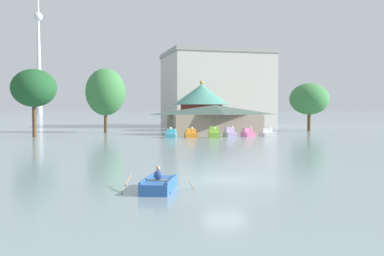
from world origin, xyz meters
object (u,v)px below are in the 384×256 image
at_px(shoreline_tree_mid, 105,92).
at_px(shoreline_tree_right, 309,99).
at_px(pedal_boat_white, 267,133).
at_px(shoreline_tree_tall_left, 34,88).
at_px(distant_broadcast_tower, 38,31).
at_px(pedal_boat_orange, 191,134).
at_px(boathouse, 215,119).
at_px(pedal_boat_cyan, 171,134).
at_px(pedal_boat_pink, 248,133).
at_px(green_roof_pavilion, 201,104).
at_px(background_building_block, 216,89).
at_px(rowboat_with_rower, 159,185).
at_px(pedal_boat_lavender, 230,133).
at_px(pedal_boat_lime, 214,133).

xyz_separation_m(shoreline_tree_mid, shoreline_tree_right, (37.16, -3.74, -1.09)).
bearing_deg(pedal_boat_white, shoreline_tree_tall_left, -93.22).
bearing_deg(distant_broadcast_tower, pedal_boat_orange, -82.22).
distance_m(shoreline_tree_tall_left, shoreline_tree_right, 48.61).
distance_m(boathouse, distant_broadcast_tower, 326.82).
bearing_deg(pedal_boat_cyan, pedal_boat_pink, 107.48).
bearing_deg(green_roof_pavilion, background_building_block, 65.20).
bearing_deg(pedal_boat_orange, boathouse, 148.73).
relative_size(rowboat_with_rower, pedal_boat_cyan, 1.18).
bearing_deg(pedal_boat_lavender, pedal_boat_white, 94.36).
xyz_separation_m(boathouse, distant_broadcast_tower, (-50.11, 316.55, 64.04)).
distance_m(pedal_boat_cyan, background_building_block, 44.91).
height_order(green_roof_pavilion, distant_broadcast_tower, distant_broadcast_tower).
bearing_deg(pedal_boat_lavender, pedal_boat_orange, -94.31).
xyz_separation_m(rowboat_with_rower, pedal_boat_pink, (21.04, 41.69, 0.20)).
bearing_deg(distant_broadcast_tower, pedal_boat_lime, -81.73).
bearing_deg(pedal_boat_cyan, pedal_boat_white, 107.39).
distance_m(rowboat_with_rower, distant_broadcast_tower, 372.85).
xyz_separation_m(pedal_boat_cyan, shoreline_tree_right, (29.00, 13.19, 5.47)).
relative_size(rowboat_with_rower, pedal_boat_pink, 1.61).
relative_size(pedal_boat_cyan, pedal_boat_orange, 1.04).
relative_size(pedal_boat_white, shoreline_tree_mid, 0.26).
relative_size(pedal_boat_lavender, green_roof_pavilion, 0.23).
relative_size(pedal_boat_lime, pedal_boat_pink, 1.35).
bearing_deg(pedal_boat_cyan, shoreline_tree_mid, -137.73).
relative_size(boathouse, background_building_block, 0.67).
distance_m(pedal_boat_cyan, shoreline_tree_right, 32.33).
height_order(pedal_boat_orange, boathouse, boathouse).
relative_size(green_roof_pavilion, background_building_block, 0.46).
xyz_separation_m(pedal_boat_cyan, shoreline_tree_mid, (-8.16, 16.93, 6.56)).
distance_m(pedal_boat_lime, distant_broadcast_tower, 335.33).
bearing_deg(shoreline_tree_mid, pedal_boat_orange, -56.47).
xyz_separation_m(rowboat_with_rower, distant_broadcast_tower, (-32.04, 365.52, 66.24)).
xyz_separation_m(pedal_boat_orange, shoreline_tree_tall_left, (-21.97, 5.62, 6.60)).
bearing_deg(pedal_boat_lavender, boathouse, 179.72).
height_order(pedal_boat_orange, pedal_boat_pink, pedal_boat_pink).
bearing_deg(pedal_boat_lime, boathouse, 176.45).
relative_size(pedal_boat_lavender, shoreline_tree_mid, 0.22).
relative_size(pedal_boat_lime, distant_broadcast_tower, 0.02).
relative_size(rowboat_with_rower, pedal_boat_lavender, 1.58).
distance_m(rowboat_with_rower, pedal_boat_cyan, 42.52).
relative_size(pedal_boat_orange, background_building_block, 0.13).
bearing_deg(background_building_block, boathouse, -107.71).
distance_m(rowboat_with_rower, shoreline_tree_right, 67.00).
xyz_separation_m(pedal_boat_cyan, boathouse, (8.79, 7.47, 2.00)).
bearing_deg(pedal_boat_orange, shoreline_tree_mid, -138.90).
height_order(shoreline_tree_mid, background_building_block, background_building_block).
distance_m(boathouse, shoreline_tree_tall_left, 28.25).
relative_size(boathouse, shoreline_tree_tall_left, 1.59).
height_order(pedal_boat_cyan, boathouse, boathouse).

